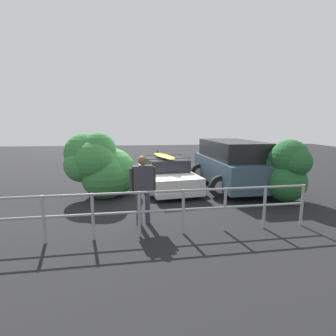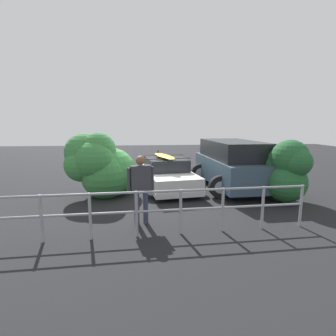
{
  "view_description": "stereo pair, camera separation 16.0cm",
  "coord_description": "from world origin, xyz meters",
  "px_view_note": "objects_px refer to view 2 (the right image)",
  "views": [
    {
      "loc": [
        0.53,
        10.23,
        2.63
      ],
      "look_at": [
        -0.56,
        0.44,
        0.95
      ],
      "focal_mm": 28.0,
      "sensor_mm": 36.0,
      "label": 1
    },
    {
      "loc": [
        0.37,
        10.24,
        2.63
      ],
      "look_at": [
        -0.56,
        0.44,
        0.95
      ],
      "focal_mm": 28.0,
      "sensor_mm": 36.0,
      "label": 2
    }
  ],
  "objects_px": {
    "person_bystander": "(141,184)",
    "bush_near_left": "(101,166)",
    "bush_near_right": "(288,167)",
    "suv_car": "(232,164)",
    "sedan_car": "(166,174)"
  },
  "relations": [
    {
      "from": "suv_car",
      "to": "sedan_car",
      "type": "bearing_deg",
      "value": -3.52
    },
    {
      "from": "suv_car",
      "to": "bush_near_right",
      "type": "xyz_separation_m",
      "value": [
        -1.17,
        2.09,
        0.2
      ]
    },
    {
      "from": "bush_near_left",
      "to": "bush_near_right",
      "type": "distance_m",
      "value": 6.47
    },
    {
      "from": "bush_near_right",
      "to": "bush_near_left",
      "type": "bearing_deg",
      "value": -11.95
    },
    {
      "from": "suv_car",
      "to": "bush_near_right",
      "type": "distance_m",
      "value": 2.41
    },
    {
      "from": "bush_near_left",
      "to": "bush_near_right",
      "type": "xyz_separation_m",
      "value": [
        -6.33,
        1.34,
        0.1
      ]
    },
    {
      "from": "suv_car",
      "to": "person_bystander",
      "type": "xyz_separation_m",
      "value": [
        3.69,
        3.63,
        0.09
      ]
    },
    {
      "from": "bush_near_left",
      "to": "bush_near_right",
      "type": "bearing_deg",
      "value": 168.05
    },
    {
      "from": "suv_car",
      "to": "person_bystander",
      "type": "height_order",
      "value": "suv_car"
    },
    {
      "from": "person_bystander",
      "to": "bush_near_left",
      "type": "xyz_separation_m",
      "value": [
        1.47,
        -2.88,
        0.0
      ]
    },
    {
      "from": "bush_near_left",
      "to": "bush_near_right",
      "type": "height_order",
      "value": "bush_near_left"
    },
    {
      "from": "person_bystander",
      "to": "bush_near_left",
      "type": "distance_m",
      "value": 3.23
    },
    {
      "from": "sedan_car",
      "to": "bush_near_right",
      "type": "relative_size",
      "value": 2.04
    },
    {
      "from": "suv_car",
      "to": "bush_near_left",
      "type": "relative_size",
      "value": 1.9
    },
    {
      "from": "bush_near_left",
      "to": "suv_car",
      "type": "bearing_deg",
      "value": -171.7
    }
  ]
}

